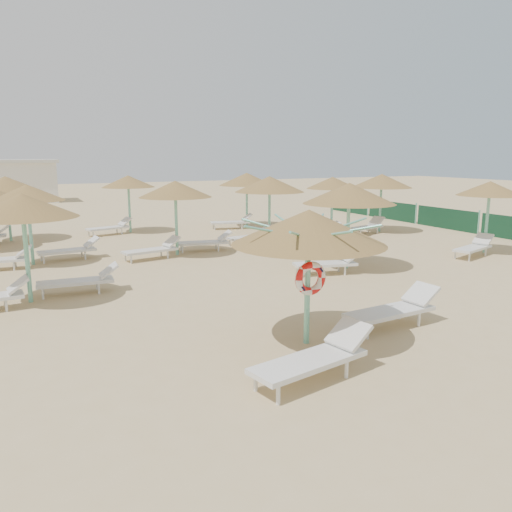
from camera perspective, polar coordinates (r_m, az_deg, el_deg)
name	(u,v)px	position (r m, az deg, el deg)	size (l,w,h in m)	color
ground	(315,339)	(10.04, 6.80, -9.41)	(120.00, 120.00, 0.00)	tan
main_palapa	(309,228)	(9.26, 6.04, 3.20)	(2.88, 2.88, 2.59)	#6FC1A6
lounger_main_a	(316,357)	(8.22, 6.82, -11.40)	(2.29, 1.09, 0.80)	silver
lounger_main_b	(395,309)	(10.97, 15.59, -5.84)	(2.25, 0.84, 0.80)	silver
palapa_field	(204,188)	(19.74, -6.00, 7.74)	(20.62, 13.42, 2.73)	#6FC1A6
windbreak_fence	(447,219)	(26.32, 21.01, 4.00)	(0.08, 19.84, 1.10)	#174530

